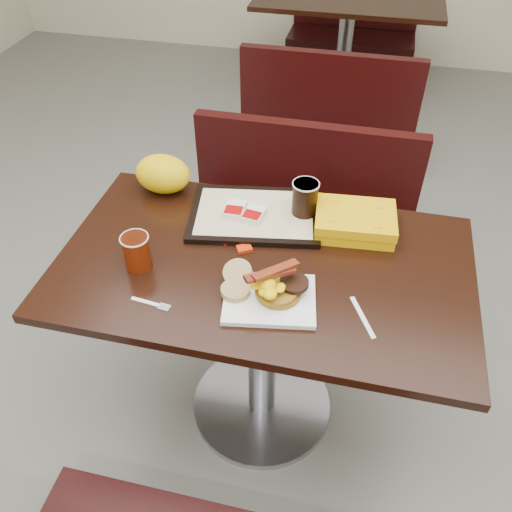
% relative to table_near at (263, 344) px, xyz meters
% --- Properties ---
extents(floor, '(6.00, 7.00, 0.01)m').
position_rel_table_near_xyz_m(floor, '(0.00, 0.00, -0.38)').
color(floor, gray).
rests_on(floor, ground).
extents(table_near, '(1.20, 0.70, 0.75)m').
position_rel_table_near_xyz_m(table_near, '(0.00, 0.00, 0.00)').
color(table_near, black).
rests_on(table_near, floor).
extents(bench_near_n, '(1.00, 0.46, 0.72)m').
position_rel_table_near_xyz_m(bench_near_n, '(0.00, 0.70, -0.02)').
color(bench_near_n, black).
rests_on(bench_near_n, floor).
extents(table_far, '(1.20, 0.70, 0.75)m').
position_rel_table_near_xyz_m(table_far, '(0.00, 2.60, 0.00)').
color(table_far, black).
rests_on(table_far, floor).
extents(bench_far_s, '(1.00, 0.46, 0.72)m').
position_rel_table_near_xyz_m(bench_far_s, '(0.00, 1.90, -0.02)').
color(bench_far_s, black).
rests_on(bench_far_s, floor).
extents(bench_far_n, '(1.00, 0.46, 0.72)m').
position_rel_table_near_xyz_m(bench_far_n, '(0.00, 3.30, -0.02)').
color(bench_far_n, black).
rests_on(bench_far_n, floor).
extents(platter, '(0.27, 0.23, 0.01)m').
position_rel_table_near_xyz_m(platter, '(0.05, -0.15, 0.38)').
color(platter, white).
rests_on(platter, table_near).
extents(pancake_stack, '(0.14, 0.14, 0.02)m').
position_rel_table_near_xyz_m(pancake_stack, '(0.07, -0.13, 0.40)').
color(pancake_stack, '#875E16').
rests_on(pancake_stack, platter).
extents(sausage_patty, '(0.10, 0.10, 0.01)m').
position_rel_table_near_xyz_m(sausage_patty, '(0.11, -0.11, 0.42)').
color(sausage_patty, black).
rests_on(sausage_patty, pancake_stack).
extents(scrambled_eggs, '(0.10, 0.10, 0.04)m').
position_rel_table_near_xyz_m(scrambled_eggs, '(0.04, -0.15, 0.44)').
color(scrambled_eggs, '#FFDE05').
rests_on(scrambled_eggs, pancake_stack).
extents(bacon_strips, '(0.15, 0.14, 0.01)m').
position_rel_table_near_xyz_m(bacon_strips, '(0.05, -0.13, 0.47)').
color(bacon_strips, '#3F040A').
rests_on(bacon_strips, scrambled_eggs).
extents(muffin_bottom, '(0.09, 0.09, 0.02)m').
position_rel_table_near_xyz_m(muffin_bottom, '(-0.05, -0.15, 0.40)').
color(muffin_bottom, tan).
rests_on(muffin_bottom, platter).
extents(muffin_top, '(0.09, 0.09, 0.05)m').
position_rel_table_near_xyz_m(muffin_top, '(-0.05, -0.09, 0.41)').
color(muffin_top, tan).
rests_on(muffin_top, platter).
extents(coffee_cup_near, '(0.08, 0.08, 0.11)m').
position_rel_table_near_xyz_m(coffee_cup_near, '(-0.35, -0.09, 0.43)').
color(coffee_cup_near, maroon).
rests_on(coffee_cup_near, table_near).
extents(fork, '(0.12, 0.03, 0.00)m').
position_rel_table_near_xyz_m(fork, '(-0.28, -0.23, 0.38)').
color(fork, white).
rests_on(fork, table_near).
extents(knife, '(0.08, 0.14, 0.00)m').
position_rel_table_near_xyz_m(knife, '(0.30, -0.15, 0.38)').
color(knife, white).
rests_on(knife, table_near).
extents(condiment_syrup, '(0.05, 0.05, 0.01)m').
position_rel_table_near_xyz_m(condiment_syrup, '(-0.07, 0.04, 0.38)').
color(condiment_syrup, '#B92A07').
rests_on(condiment_syrup, table_near).
extents(condiment_ketchup, '(0.04, 0.03, 0.01)m').
position_rel_table_near_xyz_m(condiment_ketchup, '(-0.14, 0.06, 0.38)').
color(condiment_ketchup, '#8C0504').
rests_on(condiment_ketchup, table_near).
extents(tray, '(0.45, 0.35, 0.02)m').
position_rel_table_near_xyz_m(tray, '(-0.07, 0.20, 0.38)').
color(tray, black).
rests_on(tray, table_near).
extents(hashbrown_sleeve_left, '(0.06, 0.09, 0.02)m').
position_rel_table_near_xyz_m(hashbrown_sleeve_left, '(-0.14, 0.19, 0.41)').
color(hashbrown_sleeve_left, silver).
rests_on(hashbrown_sleeve_left, tray).
extents(hashbrown_sleeve_right, '(0.07, 0.09, 0.02)m').
position_rel_table_near_xyz_m(hashbrown_sleeve_right, '(-0.07, 0.18, 0.41)').
color(hashbrown_sleeve_right, silver).
rests_on(hashbrown_sleeve_right, tray).
extents(coffee_cup_far, '(0.09, 0.09, 0.11)m').
position_rel_table_near_xyz_m(coffee_cup_far, '(0.08, 0.24, 0.45)').
color(coffee_cup_far, black).
rests_on(coffee_cup_far, tray).
extents(clamshell, '(0.26, 0.20, 0.07)m').
position_rel_table_near_xyz_m(clamshell, '(0.24, 0.21, 0.41)').
color(clamshell, '#DB9F03').
rests_on(clamshell, table_near).
extents(paper_bag, '(0.21, 0.17, 0.13)m').
position_rel_table_near_xyz_m(paper_bag, '(-0.41, 0.28, 0.44)').
color(paper_bag, yellow).
rests_on(paper_bag, table_near).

